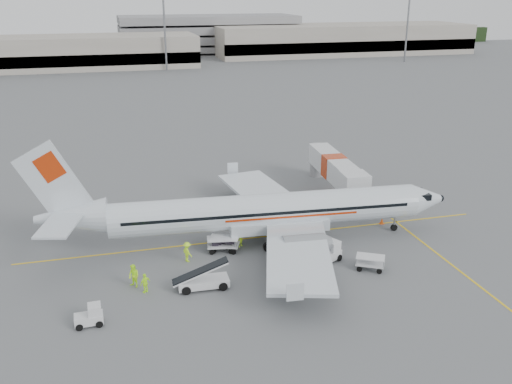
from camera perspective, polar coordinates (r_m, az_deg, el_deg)
ground at (r=53.74m, az=0.56°, el=-4.51°), size 360.00×360.00×0.00m
stripe_lead at (r=53.73m, az=0.56°, el=-4.51°), size 44.00×0.20×0.01m
stripe_cross at (r=52.58m, az=17.96°, el=-6.12°), size 0.20×20.00×0.01m
terminal_west at (r=180.03m, az=-24.17°, el=12.48°), size 110.00×22.00×9.00m
terminal_east at (r=210.12m, az=8.59°, el=14.88°), size 90.00×26.00×10.00m
parking_garage at (r=211.20m, az=-4.80°, el=15.59°), size 62.00×24.00×14.00m
treeline at (r=223.37m, az=-12.03°, el=14.44°), size 300.00×3.00×6.00m
mast_center at (r=166.54m, az=-9.11°, el=15.70°), size 3.20×1.20×22.00m
mast_east at (r=190.00m, az=14.90°, el=15.78°), size 3.20×1.20×22.00m
aircraft at (r=51.06m, az=1.10°, el=0.34°), size 39.24×31.85×10.24m
jet_bridge at (r=65.38m, az=7.76°, el=1.79°), size 4.04×16.34×4.25m
belt_loader at (r=44.63m, az=-5.33°, el=-7.91°), size 5.33×2.16×2.85m
tug_fore at (r=49.17m, az=7.22°, el=-5.97°), size 2.61×2.23×1.75m
tug_mid at (r=47.95m, az=5.51°, el=-6.53°), size 2.60×1.78×1.84m
tug_aft at (r=41.90m, az=-16.41°, el=-11.75°), size 1.99×1.19×1.50m
cart_loaded_a at (r=50.79m, az=-3.52°, el=-5.27°), size 2.63×1.81×1.27m
cart_loaded_b at (r=50.84m, az=-3.16°, el=-5.20°), size 2.92×2.34×1.32m
cart_empty_a at (r=46.41m, az=4.96°, el=-7.90°), size 2.67×2.20×1.21m
cart_empty_b at (r=48.49m, az=11.34°, el=-6.96°), size 2.68×2.33×1.20m
cone_nose at (r=57.89m, az=12.48°, el=-2.80°), size 0.42×0.42×0.68m
cone_port at (r=68.99m, az=1.19°, el=1.35°), size 0.38×0.38×0.61m
cone_stbd at (r=44.47m, az=7.09°, el=-9.73°), size 0.38×0.38×0.63m
crew_a at (r=51.50m, az=-1.57°, el=-4.56°), size 0.77×0.75×1.77m
crew_b at (r=45.80m, az=-12.12°, el=-8.21°), size 1.14×1.16×1.89m
crew_c at (r=49.12m, az=-6.88°, el=-5.97°), size 1.09×1.32×1.77m
crew_d at (r=44.93m, az=-11.02°, el=-8.93°), size 0.99×0.87×1.60m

